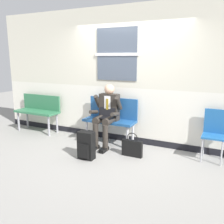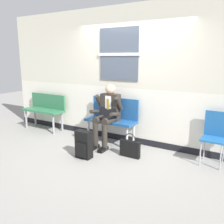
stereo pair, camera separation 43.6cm
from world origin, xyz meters
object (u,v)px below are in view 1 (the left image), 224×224
(bench_empty, at_px, (39,109))
(handbag, at_px, (132,148))
(person_seated, at_px, (107,113))
(bench_with_person, at_px, (111,117))
(backpack, at_px, (86,146))
(folding_chair, at_px, (214,130))

(bench_empty, bearing_deg, handbag, -10.50)
(person_seated, bearing_deg, bench_with_person, 90.00)
(backpack, height_order, folding_chair, folding_chair)
(person_seated, distance_m, folding_chair, 2.06)
(folding_chair, bearing_deg, handbag, -158.77)
(handbag, bearing_deg, backpack, -145.73)
(bench_with_person, distance_m, bench_empty, 2.01)
(backpack, bearing_deg, bench_with_person, 89.30)
(handbag, bearing_deg, bench_with_person, 143.73)
(bench_with_person, xyz_separation_m, bench_empty, (-2.01, -0.01, -0.03))
(bench_with_person, xyz_separation_m, folding_chair, (2.04, 0.02, -0.03))
(bench_empty, height_order, backpack, bench_empty)
(bench_with_person, distance_m, backpack, 1.04)
(person_seated, bearing_deg, folding_chair, 6.15)
(bench_with_person, xyz_separation_m, person_seated, (0.00, -0.20, 0.11))
(backpack, distance_m, folding_chair, 2.31)
(person_seated, bearing_deg, bench_empty, 174.43)
(bench_empty, xyz_separation_m, handbag, (2.70, -0.50, -0.38))
(bench_with_person, height_order, folding_chair, bench_with_person)
(backpack, height_order, handbag, backpack)
(bench_with_person, relative_size, folding_chair, 1.22)
(handbag, relative_size, folding_chair, 0.50)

